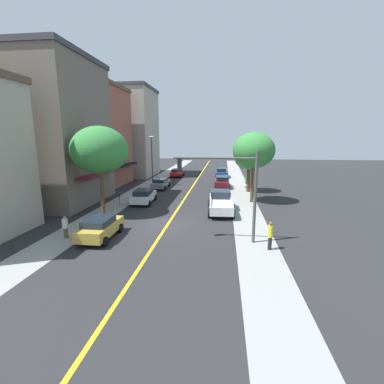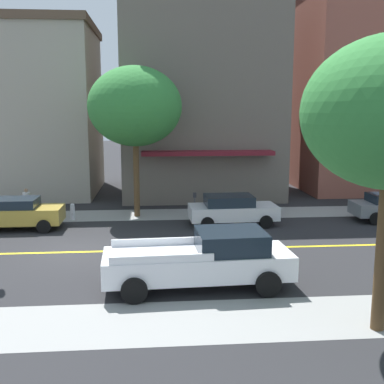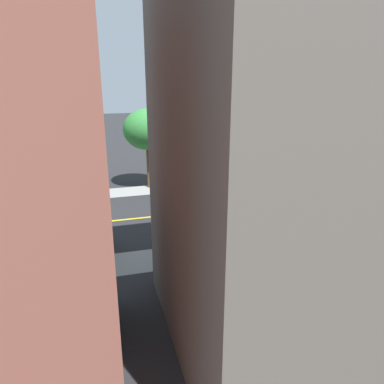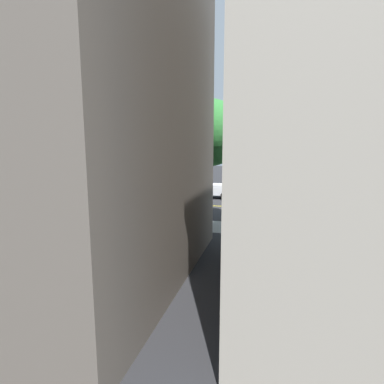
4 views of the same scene
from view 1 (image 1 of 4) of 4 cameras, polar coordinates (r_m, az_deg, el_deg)
name	(u,v)px [view 1 (image 1 of 4)]	position (r m, az deg, el deg)	size (l,w,h in m)	color
ground_plane	(167,225)	(21.83, -5.27, -7.00)	(140.00, 140.00, 0.00)	#262628
sidewalk_left	(89,222)	(24.07, -21.03, -5.97)	(2.71, 126.00, 0.01)	gray
sidewalk_right	(252,228)	(21.50, 12.49, -7.52)	(2.71, 126.00, 0.01)	gray
road_centerline_stripe	(167,225)	(21.83, -5.27, -7.00)	(0.20, 126.00, 0.00)	yellow
brick_apartment_block	(43,132)	(32.51, -29.07, 11.04)	(11.97, 10.38, 14.91)	#665B51
corner_shop_building	(95,136)	(42.49, -19.82, 11.03)	(9.38, 8.84, 14.14)	#935142
pale_office_building	(121,132)	(52.04, -14.72, 12.11)	(12.06, 10.05, 15.65)	#A39989
street_tree_left_near	(100,150)	(24.94, -18.99, 8.36)	(4.87, 4.87, 7.90)	brown
street_tree_right_corner	(254,151)	(29.36, 12.94, 8.56)	(4.41, 4.41, 7.46)	brown
street_tree_left_far	(249,157)	(35.22, 12.04, 7.26)	(3.85, 3.85, 6.15)	brown
fire_hydrant	(92,221)	(22.63, -20.34, -5.87)	(0.44, 0.24, 0.87)	silver
parking_meter	(119,198)	(28.28, -15.14, -1.29)	(0.12, 0.18, 1.29)	#4C4C51
traffic_light_mast	(229,181)	(17.60, 7.80, 2.22)	(5.45, 0.32, 6.09)	#474C47
street_lamp	(152,156)	(39.13, -8.49, 7.58)	(0.70, 0.36, 7.13)	#38383D
red_sedan_left_curb	(177,172)	(48.61, -3.14, 4.16)	(2.16, 4.26, 1.43)	red
grey_sedan_left_curb	(161,183)	(37.37, -6.65, 1.90)	(2.00, 4.61, 1.40)	slate
blue_sedan_right_curb	(222,173)	(47.95, 6.32, 4.12)	(2.15, 4.52, 1.65)	#1E429E
white_sedan_left_curb	(144,196)	(29.17, -10.21, -0.83)	(2.20, 4.40, 1.49)	silver
maroon_sedan_right_curb	(222,181)	(38.29, 6.38, 2.25)	(2.23, 4.81, 1.59)	maroon
gold_sedan_left_curb	(100,227)	(19.81, -18.87, -7.10)	(2.04, 4.12, 1.50)	#B29338
white_pickup_truck	(221,202)	(25.66, 6.08, -2.07)	(2.55, 6.07, 1.85)	silver
pedestrian_white_shirt	(65,227)	(20.81, -25.27, -6.66)	(0.39, 0.39, 1.57)	brown
pedestrian_yellow_shirt	(270,235)	(17.57, 16.25, -8.71)	(0.32, 0.32, 1.81)	black
pedestrian_green_shirt	(247,181)	(38.50, 11.47, 2.31)	(0.39, 0.39, 1.80)	#33384C
small_dog	(245,185)	(38.00, 11.24, 1.38)	(0.80, 0.57, 0.61)	silver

